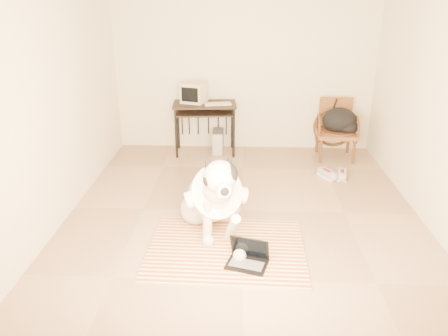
# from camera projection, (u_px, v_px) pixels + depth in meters

# --- Properties ---
(floor) EXTENTS (4.50, 4.50, 0.00)m
(floor) POSITION_uv_depth(u_px,v_px,m) (243.00, 211.00, 5.09)
(floor) COLOR #9C7C60
(floor) RESTS_ON ground
(wall_back) EXTENTS (4.50, 0.00, 4.50)m
(wall_back) POSITION_uv_depth(u_px,v_px,m) (244.00, 63.00, 6.66)
(wall_back) COLOR beige
(wall_back) RESTS_ON floor
(wall_front) EXTENTS (4.50, 0.00, 4.50)m
(wall_front) POSITION_uv_depth(u_px,v_px,m) (248.00, 186.00, 2.50)
(wall_front) COLOR beige
(wall_front) RESTS_ON floor
(wall_left) EXTENTS (0.00, 4.50, 4.50)m
(wall_left) POSITION_uv_depth(u_px,v_px,m) (58.00, 95.00, 4.65)
(wall_left) COLOR beige
(wall_left) RESTS_ON floor
(wall_right) EXTENTS (0.00, 4.50, 4.50)m
(wall_right) POSITION_uv_depth(u_px,v_px,m) (439.00, 98.00, 4.51)
(wall_right) COLOR beige
(wall_right) RESTS_ON floor
(rug) EXTENTS (1.57, 1.22, 0.02)m
(rug) POSITION_uv_depth(u_px,v_px,m) (226.00, 249.00, 4.33)
(rug) COLOR red
(rug) RESTS_ON floor
(dog) EXTENTS (0.72, 1.32, 1.01)m
(dog) POSITION_uv_depth(u_px,v_px,m) (214.00, 197.00, 4.52)
(dog) COLOR silver
(dog) RESTS_ON rug
(laptop) EXTENTS (0.43, 0.36, 0.26)m
(laptop) POSITION_uv_depth(u_px,v_px,m) (248.00, 257.00, 4.06)
(laptop) COLOR black
(laptop) RESTS_ON rug
(computer_desk) EXTENTS (0.98, 0.59, 0.79)m
(computer_desk) POSITION_uv_depth(u_px,v_px,m) (205.00, 111.00, 6.65)
(computer_desk) COLOR black
(computer_desk) RESTS_ON floor
(crt_monitor) EXTENTS (0.42, 0.41, 0.30)m
(crt_monitor) POSITION_uv_depth(u_px,v_px,m) (194.00, 93.00, 6.62)
(crt_monitor) COLOR #C4B69A
(crt_monitor) RESTS_ON computer_desk
(desk_keyboard) EXTENTS (0.41, 0.22, 0.03)m
(desk_keyboard) POSITION_uv_depth(u_px,v_px,m) (218.00, 104.00, 6.53)
(desk_keyboard) COLOR #C4B69A
(desk_keyboard) RESTS_ON computer_desk
(pc_tower) EXTENTS (0.16, 0.38, 0.36)m
(pc_tower) POSITION_uv_depth(u_px,v_px,m) (218.00, 141.00, 6.86)
(pc_tower) COLOR #535356
(pc_tower) RESTS_ON floor
(rattan_chair) EXTENTS (0.61, 0.59, 0.88)m
(rattan_chair) POSITION_uv_depth(u_px,v_px,m) (336.00, 129.00, 6.59)
(rattan_chair) COLOR brown
(rattan_chair) RESTS_ON floor
(backpack) EXTENTS (0.53, 0.42, 0.38)m
(backpack) POSITION_uv_depth(u_px,v_px,m) (341.00, 122.00, 6.47)
(backpack) COLOR black
(backpack) RESTS_ON rattan_chair
(sneaker_left) EXTENTS (0.25, 0.32, 0.10)m
(sneaker_left) POSITION_uv_depth(u_px,v_px,m) (327.00, 174.00, 5.98)
(sneaker_left) COLOR white
(sneaker_left) RESTS_ON floor
(sneaker_right) EXTENTS (0.17, 0.30, 0.10)m
(sneaker_right) POSITION_uv_depth(u_px,v_px,m) (342.00, 175.00, 5.96)
(sneaker_right) COLOR white
(sneaker_right) RESTS_ON floor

